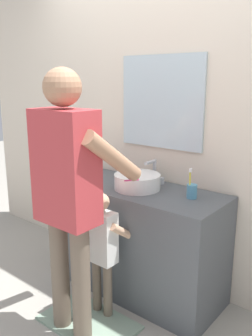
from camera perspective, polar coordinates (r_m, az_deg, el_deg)
name	(u,v)px	position (r m, az deg, el deg)	size (l,w,h in m)	color
ground_plane	(113,306)	(2.78, -2.09, -21.25)	(14.00, 14.00, 0.00)	#9E998E
back_wall	(165,113)	(2.78, 6.20, 8.70)	(4.40, 0.10, 2.70)	beige
vanity_cabinet	(138,240)	(2.77, 2.00, -11.44)	(1.29, 0.54, 0.83)	#4C5156
sink_basin	(137,181)	(2.59, 1.82, -2.14)	(0.34, 0.34, 0.11)	white
faucet	(154,172)	(2.74, 4.45, -0.71)	(0.18, 0.14, 0.18)	#B7BABF
toothbrush_cup	(192,191)	(2.43, 10.50, -3.63)	(0.07, 0.07, 0.21)	#4C8EB2
bath_mat	(89,323)	(2.63, -6.01, -23.42)	(0.64, 0.40, 0.02)	gray
child_toddler	(102,244)	(2.44, -3.81, -12.05)	(0.27, 0.27, 0.89)	#6B5B4C
adult_parent	(68,184)	(2.13, -9.21, -2.55)	(0.52, 0.55, 1.67)	#6B5B4C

